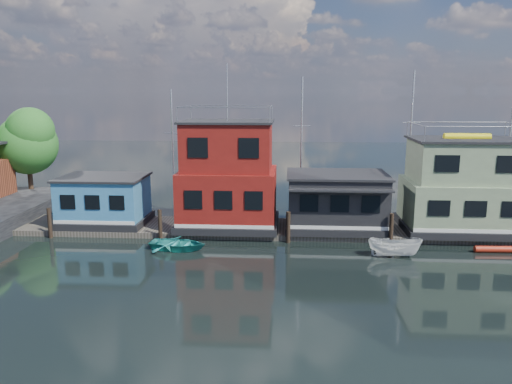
# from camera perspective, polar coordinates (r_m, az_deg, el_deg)

# --- Properties ---
(ground) EXTENTS (160.00, 160.00, 0.00)m
(ground) POSITION_cam_1_polar(r_m,az_deg,el_deg) (26.55, 12.47, -11.75)
(ground) COLOR black
(ground) RESTS_ON ground
(dock) EXTENTS (48.00, 5.00, 0.40)m
(dock) POSITION_cam_1_polar(r_m,az_deg,el_deg) (37.73, 9.82, -4.30)
(dock) COLOR #595147
(dock) RESTS_ON ground
(houseboat_blue) EXTENTS (6.40, 4.90, 3.66)m
(houseboat_blue) POSITION_cam_1_polar(r_m,az_deg,el_deg) (39.58, -16.96, -0.91)
(houseboat_blue) COLOR black
(houseboat_blue) RESTS_ON dock
(houseboat_red) EXTENTS (7.40, 5.90, 11.86)m
(houseboat_red) POSITION_cam_1_polar(r_m,az_deg,el_deg) (36.93, -3.21, 1.72)
(houseboat_red) COLOR black
(houseboat_red) RESTS_ON dock
(houseboat_dark) EXTENTS (7.40, 6.10, 4.06)m
(houseboat_dark) POSITION_cam_1_polar(r_m,az_deg,el_deg) (37.13, 9.17, -1.01)
(houseboat_dark) COLOR black
(houseboat_dark) RESTS_ON dock
(houseboat_green) EXTENTS (8.40, 5.90, 7.03)m
(houseboat_green) POSITION_cam_1_polar(r_m,az_deg,el_deg) (38.82, 22.56, 0.50)
(houseboat_green) COLOR black
(houseboat_green) RESTS_ON dock
(pilings) EXTENTS (42.28, 0.28, 2.20)m
(pilings) POSITION_cam_1_polar(r_m,az_deg,el_deg) (34.77, 9.78, -4.12)
(pilings) COLOR #2D2116
(pilings) RESTS_ON ground
(background_masts) EXTENTS (36.40, 0.16, 12.00)m
(background_masts) POSITION_cam_1_polar(r_m,az_deg,el_deg) (43.29, 15.54, 4.69)
(background_masts) COLOR silver
(background_masts) RESTS_ON ground
(dinghy_teal) EXTENTS (4.10, 3.17, 0.78)m
(dinghy_teal) POSITION_cam_1_polar(r_m,az_deg,el_deg) (33.65, -8.94, -5.88)
(dinghy_teal) COLOR teal
(dinghy_teal) RESTS_ON ground
(motorboat) EXTENTS (3.45, 1.66, 1.28)m
(motorboat) POSITION_cam_1_polar(r_m,az_deg,el_deg) (32.92, 15.59, -6.11)
(motorboat) COLOR white
(motorboat) RESTS_ON ground
(red_kayak) EXTENTS (3.01, 0.55, 0.44)m
(red_kayak) POSITION_cam_1_polar(r_m,az_deg,el_deg) (36.32, 25.91, -5.91)
(red_kayak) COLOR #AA2312
(red_kayak) RESTS_ON ground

